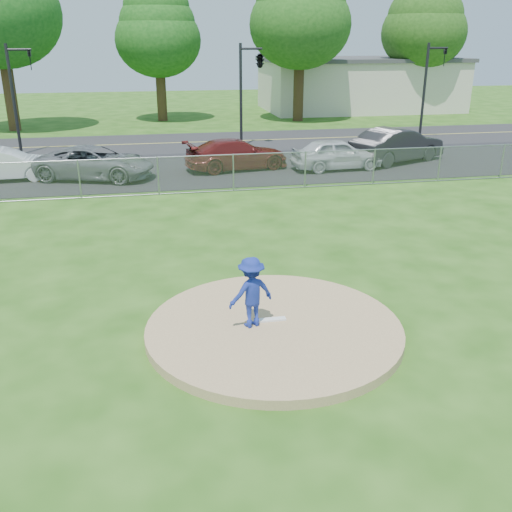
{
  "coord_description": "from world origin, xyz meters",
  "views": [
    {
      "loc": [
        -2.4,
        -10.43,
        5.86
      ],
      "look_at": [
        0.0,
        2.0,
        1.0
      ],
      "focal_mm": 40.0,
      "sensor_mm": 36.0,
      "label": 1
    }
  ],
  "objects_px": {
    "tree_far_right": "(425,22)",
    "parked_car_gray": "(95,163)",
    "parked_car_darkred": "(237,154)",
    "traffic_signal_right": "(429,83)",
    "tree_right": "(301,11)",
    "commercial_building": "(359,84)",
    "traffic_cone": "(35,174)",
    "parked_car_white": "(5,164)",
    "parked_car_charcoal": "(397,145)",
    "traffic_signal_center": "(258,62)",
    "parked_car_pearl": "(337,154)",
    "tree_center": "(158,29)",
    "traffic_signal_left": "(17,89)",
    "pitcher": "(251,292)"
  },
  "relations": [
    {
      "from": "traffic_signal_right",
      "to": "parked_car_darkred",
      "type": "relative_size",
      "value": 1.15
    },
    {
      "from": "traffic_signal_center",
      "to": "parked_car_pearl",
      "type": "relative_size",
      "value": 1.31
    },
    {
      "from": "traffic_signal_right",
      "to": "traffic_cone",
      "type": "xyz_separation_m",
      "value": [
        -21.47,
        -6.64,
        -3.04
      ]
    },
    {
      "from": "tree_right",
      "to": "parked_car_darkred",
      "type": "xyz_separation_m",
      "value": [
        -7.21,
        -15.94,
        -6.93
      ]
    },
    {
      "from": "pitcher",
      "to": "parked_car_pearl",
      "type": "xyz_separation_m",
      "value": [
        6.89,
        15.08,
        -0.22
      ]
    },
    {
      "from": "parked_car_white",
      "to": "parked_car_pearl",
      "type": "height_order",
      "value": "parked_car_pearl"
    },
    {
      "from": "parked_car_gray",
      "to": "parked_car_charcoal",
      "type": "bearing_deg",
      "value": -68.47
    },
    {
      "from": "tree_center",
      "to": "parked_car_pearl",
      "type": "relative_size",
      "value": 2.3
    },
    {
      "from": "parked_car_pearl",
      "to": "traffic_signal_left",
      "type": "bearing_deg",
      "value": 62.12
    },
    {
      "from": "tree_right",
      "to": "parked_car_darkred",
      "type": "height_order",
      "value": "tree_right"
    },
    {
      "from": "traffic_signal_left",
      "to": "parked_car_darkred",
      "type": "height_order",
      "value": "traffic_signal_left"
    },
    {
      "from": "parked_car_charcoal",
      "to": "pitcher",
      "type": "bearing_deg",
      "value": 122.68
    },
    {
      "from": "tree_center",
      "to": "traffic_signal_center",
      "type": "relative_size",
      "value": 1.76
    },
    {
      "from": "tree_far_right",
      "to": "parked_car_darkred",
      "type": "distance_m",
      "value": 27.03
    },
    {
      "from": "traffic_cone",
      "to": "parked_car_white",
      "type": "distance_m",
      "value": 1.36
    },
    {
      "from": "traffic_cone",
      "to": "traffic_signal_right",
      "type": "bearing_deg",
      "value": 17.17
    },
    {
      "from": "commercial_building",
      "to": "tree_far_right",
      "type": "xyz_separation_m",
      "value": [
        4.0,
        -3.0,
        4.9
      ]
    },
    {
      "from": "tree_far_right",
      "to": "traffic_signal_center",
      "type": "relative_size",
      "value": 1.92
    },
    {
      "from": "tree_right",
      "to": "traffic_cone",
      "type": "xyz_separation_m",
      "value": [
        -16.24,
        -16.64,
        -7.33
      ]
    },
    {
      "from": "parked_car_gray",
      "to": "parked_car_charcoal",
      "type": "height_order",
      "value": "parked_car_charcoal"
    },
    {
      "from": "tree_right",
      "to": "traffic_signal_center",
      "type": "bearing_deg",
      "value": -116.71
    },
    {
      "from": "tree_right",
      "to": "parked_car_white",
      "type": "relative_size",
      "value": 2.77
    },
    {
      "from": "tree_center",
      "to": "tree_far_right",
      "type": "relative_size",
      "value": 0.92
    },
    {
      "from": "tree_far_right",
      "to": "parked_car_gray",
      "type": "bearing_deg",
      "value": -141.38
    },
    {
      "from": "tree_right",
      "to": "pitcher",
      "type": "relative_size",
      "value": 7.66
    },
    {
      "from": "parked_car_darkred",
      "to": "tree_far_right",
      "type": "bearing_deg",
      "value": -54.66
    },
    {
      "from": "traffic_signal_right",
      "to": "parked_car_pearl",
      "type": "relative_size",
      "value": 1.31
    },
    {
      "from": "parked_car_darkred",
      "to": "parked_car_charcoal",
      "type": "height_order",
      "value": "parked_car_charcoal"
    },
    {
      "from": "tree_right",
      "to": "traffic_cone",
      "type": "height_order",
      "value": "tree_right"
    },
    {
      "from": "commercial_building",
      "to": "parked_car_darkred",
      "type": "relative_size",
      "value": 3.36
    },
    {
      "from": "parked_car_white",
      "to": "traffic_signal_left",
      "type": "bearing_deg",
      "value": -1.37
    },
    {
      "from": "commercial_building",
      "to": "traffic_signal_center",
      "type": "height_order",
      "value": "traffic_signal_center"
    },
    {
      "from": "traffic_signal_right",
      "to": "commercial_building",
      "type": "bearing_deg",
      "value": 83.71
    },
    {
      "from": "traffic_signal_right",
      "to": "parked_car_gray",
      "type": "xyz_separation_m",
      "value": [
        -18.89,
        -6.69,
        -2.64
      ]
    },
    {
      "from": "traffic_signal_right",
      "to": "parked_car_darkred",
      "type": "height_order",
      "value": "traffic_signal_right"
    },
    {
      "from": "traffic_cone",
      "to": "parked_car_gray",
      "type": "bearing_deg",
      "value": -1.26
    },
    {
      "from": "parked_car_pearl",
      "to": "parked_car_gray",
      "type": "bearing_deg",
      "value": 85.59
    },
    {
      "from": "commercial_building",
      "to": "tree_far_right",
      "type": "relative_size",
      "value": 1.53
    },
    {
      "from": "pitcher",
      "to": "parked_car_charcoal",
      "type": "distance_m",
      "value": 19.2
    },
    {
      "from": "parked_car_white",
      "to": "parked_car_darkred",
      "type": "bearing_deg",
      "value": -92.36
    },
    {
      "from": "parked_car_white",
      "to": "traffic_signal_center",
      "type": "bearing_deg",
      "value": -67.4
    },
    {
      "from": "commercial_building",
      "to": "tree_right",
      "type": "distance_m",
      "value": 10.73
    },
    {
      "from": "parked_car_white",
      "to": "parked_car_gray",
      "type": "bearing_deg",
      "value": -100.82
    },
    {
      "from": "parked_car_gray",
      "to": "parked_car_darkred",
      "type": "relative_size",
      "value": 1.05
    },
    {
      "from": "pitcher",
      "to": "parked_car_white",
      "type": "height_order",
      "value": "pitcher"
    },
    {
      "from": "parked_car_white",
      "to": "parked_car_charcoal",
      "type": "height_order",
      "value": "parked_car_charcoal"
    },
    {
      "from": "traffic_cone",
      "to": "parked_car_white",
      "type": "xyz_separation_m",
      "value": [
        -1.24,
        0.4,
        0.38
      ]
    },
    {
      "from": "traffic_signal_left",
      "to": "traffic_cone",
      "type": "height_order",
      "value": "traffic_signal_left"
    },
    {
      "from": "traffic_signal_left",
      "to": "traffic_signal_center",
      "type": "height_order",
      "value": "same"
    },
    {
      "from": "commercial_building",
      "to": "traffic_signal_left",
      "type": "xyz_separation_m",
      "value": [
        -24.76,
        -16.0,
        1.2
      ]
    }
  ]
}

